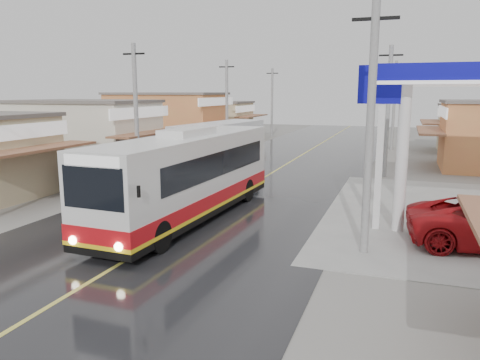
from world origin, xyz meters
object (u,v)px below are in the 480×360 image
Objects in this scene: second_bus at (220,144)px; tricycle_near at (91,173)px; cyclist at (150,183)px; tyre_stack at (97,186)px; coach_bus at (190,176)px.

second_bus reaches higher than tricycle_near.
cyclist reaches higher than tyre_stack.
cyclist is at bearing -83.64° from second_bus.
second_bus is 4.69× the size of cyclist.
tricycle_near is at bearing -101.09° from second_bus.
coach_bus is 13.35m from second_bus.
cyclist is at bearing 141.75° from coach_bus.
coach_bus is at bearing -66.74° from second_bus.
cyclist is (-3.85, 3.33, -1.14)m from coach_bus.
cyclist is (-0.08, -9.48, -1.01)m from second_bus.
cyclist is 3.42m from tyre_stack.
coach_bus is at bearing -1.66° from tricycle_near.
second_bus is (-3.77, 12.81, -0.13)m from coach_bus.
tyre_stack is at bearing 125.85° from tricycle_near.
coach_bus reaches higher than tricycle_near.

